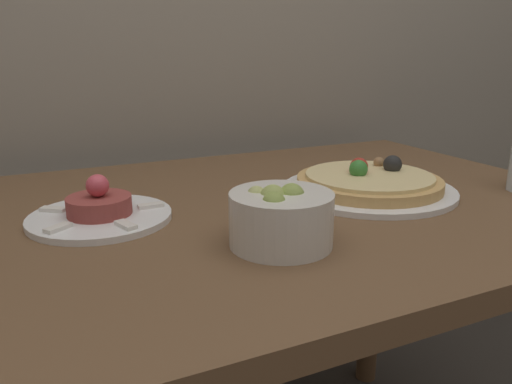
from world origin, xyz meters
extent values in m
cube|color=brown|center=(0.00, 0.40, 0.72)|extent=(1.20, 0.80, 0.03)
cylinder|color=brown|center=(0.54, 0.74, 0.35)|extent=(0.06, 0.06, 0.70)
cylinder|color=white|center=(0.21, 0.37, 0.74)|extent=(0.31, 0.31, 0.01)
cylinder|color=tan|center=(0.21, 0.37, 0.76)|extent=(0.26, 0.26, 0.02)
cylinder|color=beige|center=(0.21, 0.37, 0.77)|extent=(0.23, 0.23, 0.01)
sphere|color=black|center=(0.27, 0.38, 0.79)|extent=(0.03, 0.03, 0.03)
sphere|color=#997047|center=(0.21, 0.39, 0.78)|extent=(0.02, 0.02, 0.02)
sphere|color=#B22D23|center=(0.21, 0.39, 0.78)|extent=(0.03, 0.03, 0.03)
sphere|color=#997047|center=(0.27, 0.42, 0.78)|extent=(0.02, 0.02, 0.02)
sphere|color=#387F33|center=(0.19, 0.38, 0.78)|extent=(0.03, 0.03, 0.03)
cylinder|color=white|center=(-0.26, 0.42, 0.74)|extent=(0.22, 0.22, 0.01)
cylinder|color=#933D38|center=(-0.26, 0.42, 0.76)|extent=(0.10, 0.10, 0.03)
sphere|color=#DB4C5B|center=(-0.26, 0.42, 0.80)|extent=(0.03, 0.03, 0.03)
cube|color=white|center=(-0.18, 0.42, 0.75)|extent=(0.04, 0.02, 0.01)
cube|color=white|center=(-0.23, 0.50, 0.75)|extent=(0.03, 0.04, 0.01)
cube|color=white|center=(-0.32, 0.47, 0.75)|extent=(0.04, 0.04, 0.01)
cube|color=white|center=(-0.32, 0.38, 0.75)|extent=(0.04, 0.04, 0.01)
cube|color=white|center=(-0.23, 0.35, 0.75)|extent=(0.03, 0.04, 0.01)
cylinder|color=silver|center=(-0.05, 0.22, 0.78)|extent=(0.14, 0.14, 0.07)
sphere|color=#8EA34C|center=(-0.07, 0.20, 0.81)|extent=(0.03, 0.03, 0.03)
sphere|color=#B7BC70|center=(-0.08, 0.24, 0.81)|extent=(0.03, 0.03, 0.03)
sphere|color=#8EA34C|center=(-0.04, 0.21, 0.81)|extent=(0.03, 0.03, 0.03)
sphere|color=#A3B25B|center=(-0.06, 0.22, 0.81)|extent=(0.03, 0.03, 0.03)
camera|label=1|loc=(-0.35, -0.34, 0.99)|focal=35.00mm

